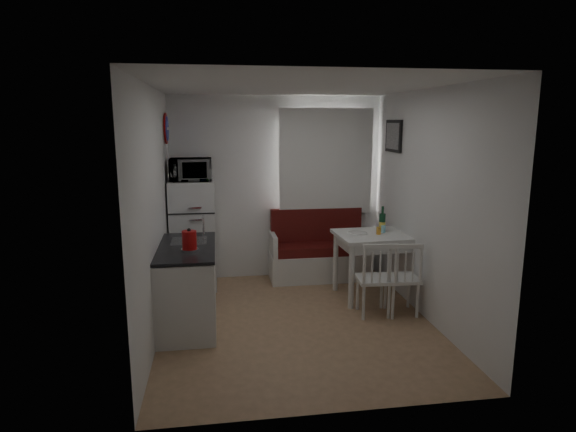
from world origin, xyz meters
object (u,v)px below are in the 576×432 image
Objects in this scene: dining_table at (381,241)px; kitchen_counter at (188,285)px; microwave at (191,170)px; bench at (318,256)px; chair_left at (378,271)px; fridge at (193,235)px; chair_right at (403,271)px; kettle at (189,240)px; wine_bottle at (382,219)px.

kitchen_counter is at bearing -170.65° from dining_table.
dining_table is 2.63m from microwave.
microwave reaches higher than bench.
fridge is at bearing 151.31° from chair_left.
chair_right is 0.32× the size of fridge.
kettle is (0.03, -1.43, -0.60)m from microwave.
chair_left is (0.38, -1.50, 0.22)m from bench.
chair_right is at bearing -29.75° from fridge.
microwave is at bearing 161.33° from dining_table.
chair_left is at bearing -175.63° from chair_right.
chair_right reaches higher than dining_table.
bench is 2.94× the size of chair_right.
bench is 4.21× the size of wine_bottle.
chair_left is 1.01× the size of chair_right.
dining_table is 4.80× the size of kettle.
bench is 2.18m from microwave.
chair_left is at bearing -33.11° from fridge.
wine_bottle reaches higher than chair_left.
wine_bottle is (0.68, -0.74, 0.67)m from bench.
fridge is at bearing 160.22° from dining_table.
wine_bottle reaches higher than bench.
fridge is 1.51m from kettle.
fridge is (0.02, 1.24, 0.28)m from kitchen_counter.
kitchen_counter reaches higher than bench.
kettle reaches higher than chair_left.
chair_left is 1.45× the size of wine_bottle.
kitchen_counter is 2.59m from wine_bottle.
bench reaches higher than chair_right.
chair_left is (2.15, -0.15, 0.10)m from kitchen_counter.
microwave is at bearing 89.06° from kitchen_counter.
kitchen_counter is 3.98× the size of wine_bottle.
fridge reaches higher than wine_bottle.
kitchen_counter is at bearing -179.25° from chair_right.
kettle is (-2.35, -0.75, 0.28)m from dining_table.
fridge is at bearing 91.16° from kettle.
chair_right is 2.98m from microwave.
bench is 1.13m from dining_table.
wine_bottle is (2.43, -0.63, 0.27)m from fridge.
wine_bottle reaches higher than kitchen_counter.
kitchen_counter is 0.90× the size of fridge.
dining_table is 2.49m from fridge.
chair_left is 0.90× the size of microwave.
chair_right is 2.81m from fridge.
microwave is at bearing 166.62° from wine_bottle.
kettle is at bearing -165.07° from dining_table.
bench is (1.77, 1.36, -0.12)m from kitchen_counter.
kitchen_counter reaches higher than dining_table.
kettle is at bearing -88.80° from microwave.
fridge is 2.52m from wine_bottle.
wine_bottle is at bearing -14.49° from fridge.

